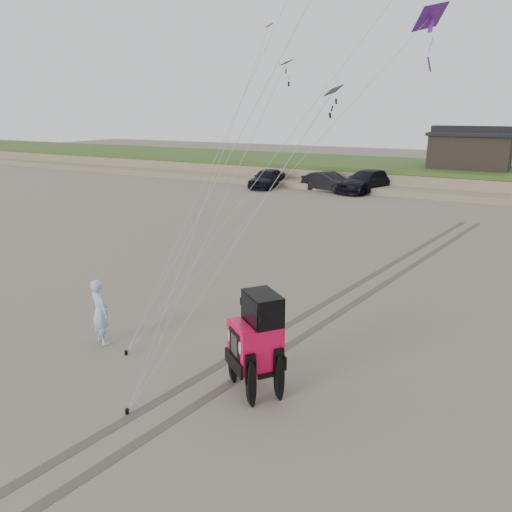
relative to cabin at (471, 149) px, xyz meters
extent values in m
plane|color=#6B6054|center=(-2.00, -37.00, -3.24)|extent=(160.00, 160.00, 0.00)
cube|color=#7A6B54|center=(-2.00, 1.00, -2.54)|extent=(160.00, 12.00, 1.40)
cube|color=#2D4719|center=(-2.00, 1.00, -1.69)|extent=(160.00, 12.00, 0.35)
cube|color=#7A6B54|center=(-2.00, -5.50, -2.99)|extent=(160.00, 3.50, 0.50)
cube|color=black|center=(0.00, 0.00, -0.21)|extent=(6.00, 5.00, 2.60)
cube|color=black|center=(0.00, 0.00, 1.21)|extent=(6.40, 5.40, 0.25)
cube|color=black|center=(0.00, 0.00, 1.59)|extent=(6.40, 1.20, 0.50)
imported|color=black|center=(-14.72, -7.83, -2.43)|extent=(2.35, 4.88, 1.61)
imported|color=black|center=(-9.55, -6.98, -2.48)|extent=(4.90, 2.97, 1.52)
imported|color=black|center=(-6.72, -6.04, -2.37)|extent=(4.29, 6.45, 1.74)
imported|color=#8296C9|center=(-4.86, -35.90, -2.30)|extent=(0.79, 0.64, 1.87)
cube|color=black|center=(-2.42, -29.51, 4.49)|extent=(0.31, 0.49, 0.23)
cube|color=#571781|center=(1.38, -26.72, 5.93)|extent=(0.97, 1.56, 0.98)
cube|color=black|center=(0.53, -32.91, 3.48)|extent=(0.53, 0.51, 0.27)
cube|color=#B51678|center=(-3.47, -28.72, 5.77)|extent=(0.41, 0.46, 0.16)
cylinder|color=black|center=(-3.78, -36.12, -3.18)|extent=(0.08, 0.08, 0.12)
cylinder|color=black|center=(-1.84, -38.13, -3.18)|extent=(0.08, 0.08, 0.12)
cube|color=#4C443D|center=(-0.40, -29.00, -3.23)|extent=(4.42, 29.74, 0.01)
cube|color=#4C443D|center=(0.40, -29.00, -3.23)|extent=(4.42, 29.74, 0.01)
camera|label=1|loc=(5.14, -44.86, 3.00)|focal=35.00mm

